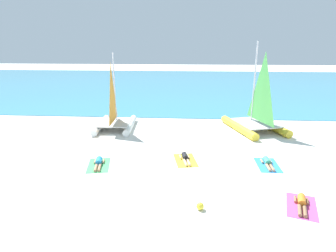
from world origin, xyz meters
TOP-DOWN VIEW (x-y plane):
  - ground_plane at (0.00, 10.00)m, footprint 120.00×120.00m
  - ocean_water at (0.00, 31.49)m, footprint 120.00×40.00m
  - sailboat_white at (-4.14, 8.26)m, footprint 2.93×4.35m
  - sailboat_yellow at (6.09, 8.61)m, footprint 4.37×5.48m
  - towel_leftmost at (-3.38, 1.74)m, footprint 1.45×2.08m
  - sunbather_leftmost at (-3.39, 1.81)m, footprint 0.70×1.56m
  - towel_center_left at (1.12, 2.71)m, footprint 1.43×2.07m
  - sunbather_center_left at (1.11, 2.78)m, footprint 0.68×1.56m
  - towel_center_right at (5.42, 2.39)m, footprint 1.11×1.91m
  - sunbather_center_right at (5.42, 2.46)m, footprint 0.54×1.56m
  - towel_rightmost at (5.72, -1.49)m, footprint 1.62×2.14m
  - sunbather_rightmost at (5.74, -1.43)m, footprint 0.83×1.54m
  - beach_ball at (1.75, -2.00)m, footprint 0.30×0.30m

SIDE VIEW (x-z plane):
  - ground_plane at x=0.00m, z-range 0.00..0.00m
  - towel_leftmost at x=-3.38m, z-range 0.00..0.01m
  - towel_center_left at x=1.12m, z-range 0.00..0.01m
  - towel_center_right at x=5.42m, z-range 0.00..0.01m
  - towel_rightmost at x=5.72m, z-range 0.00..0.01m
  - ocean_water at x=0.00m, z-range 0.00..0.05m
  - sunbather_leftmost at x=-3.39m, z-range -0.02..0.28m
  - sunbather_center_left at x=1.11m, z-range -0.02..0.28m
  - sunbather_center_right at x=5.42m, z-range -0.02..0.28m
  - sunbather_rightmost at x=5.74m, z-range -0.02..0.28m
  - beach_ball at x=1.75m, z-range 0.00..0.30m
  - sailboat_white at x=-4.14m, z-range -1.92..3.55m
  - sailboat_yellow at x=6.09m, z-range -2.19..4.04m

